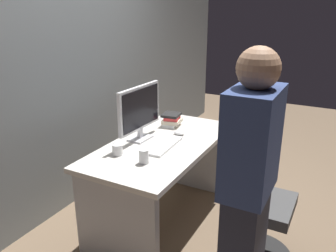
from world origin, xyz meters
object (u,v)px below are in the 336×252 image
(keyboard, at_px, (165,145))
(cup_near_keyboard, at_px, (144,156))
(monitor, at_px, (140,110))
(person_at_desk, at_px, (248,192))
(office_chair, at_px, (253,206))
(cup_by_monitor, at_px, (117,150))
(mouse, at_px, (179,133))
(book_stack, at_px, (172,120))
(desk, at_px, (163,167))

(keyboard, xyz_separation_m, cup_near_keyboard, (-0.33, -0.01, 0.04))
(monitor, bearing_deg, person_at_desk, -118.63)
(office_chair, height_order, cup_by_monitor, office_chair)
(office_chair, height_order, cup_near_keyboard, office_chair)
(mouse, bearing_deg, cup_near_keyboard, -177.26)
(person_at_desk, relative_size, monitor, 3.03)
(keyboard, relative_size, cup_by_monitor, 5.09)
(cup_by_monitor, xyz_separation_m, book_stack, (0.78, -0.06, 0.02))
(person_at_desk, xyz_separation_m, mouse, (0.83, 0.84, -0.07))
(book_stack, bearing_deg, keyboard, -158.83)
(keyboard, distance_m, mouse, 0.29)
(book_stack, bearing_deg, cup_by_monitor, 175.91)
(mouse, bearing_deg, cup_by_monitor, 159.54)
(desk, bearing_deg, monitor, 98.51)
(cup_near_keyboard, bearing_deg, mouse, 2.74)
(person_at_desk, xyz_separation_m, cup_by_monitor, (0.24, 1.06, -0.05))
(desk, bearing_deg, keyboard, -141.19)
(keyboard, bearing_deg, cup_by_monitor, 139.05)
(cup_near_keyboard, bearing_deg, monitor, 35.39)
(desk, distance_m, book_stack, 0.51)
(office_chair, distance_m, cup_by_monitor, 1.09)
(person_at_desk, height_order, mouse, person_at_desk)
(keyboard, relative_size, cup_near_keyboard, 4.10)
(mouse, bearing_deg, book_stack, 42.25)
(keyboard, bearing_deg, cup_near_keyboard, 179.32)
(cup_near_keyboard, bearing_deg, office_chair, -65.63)
(mouse, relative_size, book_stack, 0.51)
(office_chair, distance_m, keyboard, 0.81)
(desk, xyz_separation_m, book_stack, (0.40, 0.12, 0.29))
(cup_by_monitor, bearing_deg, office_chair, -72.91)
(monitor, xyz_separation_m, cup_by_monitor, (-0.35, -0.02, -0.21))
(mouse, bearing_deg, office_chair, -111.16)
(office_chair, xyz_separation_m, cup_by_monitor, (-0.30, 0.98, 0.36))
(monitor, height_order, cup_by_monitor, monitor)
(desk, height_order, monitor, monitor)
(monitor, height_order, keyboard, monitor)
(monitor, bearing_deg, cup_by_monitor, -177.15)
(monitor, xyz_separation_m, book_stack, (0.43, -0.07, -0.20))
(keyboard, xyz_separation_m, mouse, (0.29, 0.02, 0.01))
(keyboard, height_order, book_stack, book_stack)
(office_chair, distance_m, mouse, 0.88)
(office_chair, xyz_separation_m, book_stack, (0.48, 0.93, 0.38))
(desk, bearing_deg, person_at_desk, -125.05)
(desk, relative_size, book_stack, 7.61)
(monitor, height_order, cup_near_keyboard, monitor)
(office_chair, relative_size, mouse, 9.40)
(office_chair, height_order, monitor, monitor)
(desk, distance_m, cup_near_keyboard, 0.50)
(keyboard, bearing_deg, book_stack, 18.23)
(desk, bearing_deg, cup_by_monitor, 154.80)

